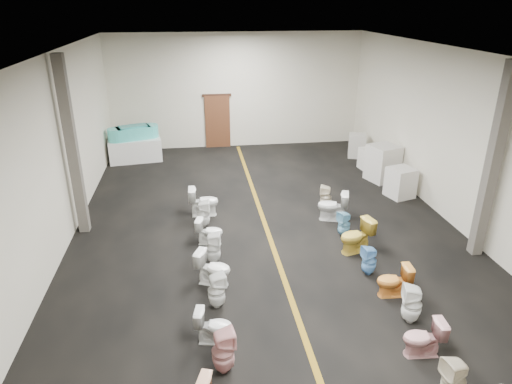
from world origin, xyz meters
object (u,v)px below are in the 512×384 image
Objects in this scene: toilet_left_6 at (213,268)px; toilet_left_10 at (204,201)px; toilet_right_10 at (326,197)px; toilet_right_8 at (344,224)px; appliance_crate_d at (357,146)px; toilet_left_3 at (223,351)px; toilet_left_4 at (214,326)px; toilet_right_6 at (369,261)px; toilet_left_9 at (203,214)px; appliance_crate_b at (383,163)px; toilet_right_2 at (453,380)px; toilet_right_7 at (356,236)px; display_table at (135,150)px; toilet_left_8 at (210,232)px; appliance_crate_a at (401,183)px; toilet_right_9 at (333,206)px; toilet_right_5 at (394,281)px; toilet_left_7 at (213,248)px; bathtub at (133,133)px; toilet_right_4 at (412,304)px; toilet_left_5 at (217,291)px; appliance_crate_c at (370,159)px; toilet_right_3 at (423,338)px.

toilet_left_6 is 0.92× the size of toilet_left_10.
toilet_right_8 is at bearing 22.00° from toilet_right_10.
appliance_crate_d is 1.09× the size of toilet_left_3.
toilet_left_4 is at bearing -121.97° from appliance_crate_d.
toilet_left_9 is at bearing -137.30° from toilet_right_6.
appliance_crate_b reaches higher than appliance_crate_d.
toilet_right_2 is at bearing -106.22° from toilet_left_4.
toilet_left_4 is 0.80× the size of toilet_right_7.
display_table is at bearing 24.11° from toilet_left_4.
appliance_crate_d is at bearing -4.97° from display_table.
toilet_right_6 is (3.40, -1.86, 0.01)m from toilet_left_8.
toilet_right_8 is (-2.51, -2.24, -0.11)m from appliance_crate_a.
toilet_left_10 is at bearing -84.88° from toilet_right_9.
toilet_right_2 is 0.94× the size of toilet_right_7.
toilet_right_5 is at bearing -65.72° from toilet_left_4.
toilet_left_7 reaches higher than toilet_left_4.
toilet_right_5 is (3.58, 1.59, -0.06)m from toilet_left_3.
appliance_crate_a is (8.39, -4.64, -0.61)m from bathtub.
toilet_right_9 reaches higher than toilet_left_7.
toilet_right_5 is 0.84× the size of toilet_right_7.
appliance_crate_b is 6.01m from toilet_right_6.
appliance_crate_d is 1.30× the size of toilet_right_8.
bathtub is 2.25× the size of toilet_right_4.
toilet_left_7 is (0.02, 1.67, 0.00)m from toilet_left_5.
appliance_crate_c is 0.92× the size of toilet_left_3.
bathtub reaches higher than toilet_right_3.
toilet_left_10 is 1.17× the size of toilet_right_10.
toilet_left_3 is 3.38m from toilet_left_7.
toilet_left_7 reaches higher than toilet_right_10.
toilet_left_10 is (-6.01, -4.40, -0.03)m from appliance_crate_d.
toilet_left_5 is at bearing -165.32° from toilet_left_8.
toilet_right_5 is (-2.32, -4.86, -0.11)m from appliance_crate_a.
toilet_right_6 is at bearing -175.70° from toilet_right_3.
display_table is 2.32× the size of toilet_left_3.
toilet_left_8 is 0.95× the size of toilet_right_10.
toilet_right_5 is (3.58, -0.12, -0.03)m from toilet_left_5.
toilet_left_9 reaches higher than toilet_right_5.
toilet_right_2 is at bearing 3.46° from toilet_right_3.
appliance_crate_b reaches higher than toilet_left_6.
appliance_crate_b is 1.73× the size of toilet_right_3.
toilet_left_7 is at bearing -142.71° from appliance_crate_b.
toilet_right_2 reaches higher than toilet_left_7.
toilet_left_3 is 1.07× the size of toilet_left_7.
appliance_crate_d is at bearing -52.35° from toilet_left_10.
toilet_left_7 is 1.11× the size of toilet_right_8.
toilet_left_4 is 0.95× the size of toilet_right_5.
toilet_right_10 is (3.51, -0.05, -0.06)m from toilet_left_10.
appliance_crate_a reaches higher than appliance_crate_c.
toilet_right_9 reaches higher than toilet_left_9.
toilet_right_4 is at bearing -117.67° from toilet_left_5.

